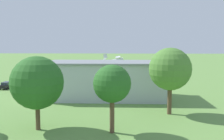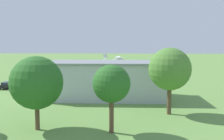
{
  "view_description": "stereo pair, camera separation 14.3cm",
  "coord_description": "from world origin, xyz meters",
  "px_view_note": "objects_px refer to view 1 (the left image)",
  "views": [
    {
      "loc": [
        1.67,
        90.53,
        11.41
      ],
      "look_at": [
        4.96,
        14.86,
        3.92
      ],
      "focal_mm": 44.61,
      "sensor_mm": 36.0,
      "label": 1
    },
    {
      "loc": [
        1.52,
        90.52,
        11.41
      ],
      "look_at": [
        4.96,
        14.86,
        3.92
      ],
      "focal_mm": 44.61,
      "sensor_mm": 36.0,
      "label": 2
    }
  ],
  "objects_px": {
    "biplane": "(115,60)",
    "tree_behind_hangar_left": "(37,83)",
    "tree_by_windsock": "(112,84)",
    "person_walking_on_apron": "(139,84)",
    "hangar": "(108,80)",
    "car_yellow": "(63,85)",
    "car_black": "(7,85)",
    "car_orange": "(35,86)",
    "car_white": "(157,86)",
    "person_by_parked_cars": "(70,84)",
    "tree_behind_hangar_right": "(170,69)"
  },
  "relations": [
    {
      "from": "tree_behind_hangar_left",
      "to": "biplane",
      "type": "bearing_deg",
      "value": -99.66
    },
    {
      "from": "car_black",
      "to": "person_by_parked_cars",
      "type": "bearing_deg",
      "value": -164.06
    },
    {
      "from": "car_white",
      "to": "tree_behind_hangar_left",
      "type": "bearing_deg",
      "value": 59.55
    },
    {
      "from": "car_black",
      "to": "person_walking_on_apron",
      "type": "bearing_deg",
      "value": -171.54
    },
    {
      "from": "person_walking_on_apron",
      "to": "hangar",
      "type": "bearing_deg",
      "value": 64.04
    },
    {
      "from": "car_black",
      "to": "person_walking_on_apron",
      "type": "distance_m",
      "value": 33.45
    },
    {
      "from": "person_by_parked_cars",
      "to": "tree_behind_hangar_right",
      "type": "relative_size",
      "value": 0.14
    },
    {
      "from": "car_yellow",
      "to": "car_black",
      "type": "xyz_separation_m",
      "value": [
        14.07,
        0.61,
        -0.02
      ]
    },
    {
      "from": "hangar",
      "to": "car_black",
      "type": "relative_size",
      "value": 5.29
    },
    {
      "from": "biplane",
      "to": "car_black",
      "type": "relative_size",
      "value": 1.71
    },
    {
      "from": "biplane",
      "to": "tree_by_windsock",
      "type": "bearing_deg",
      "value": 91.6
    },
    {
      "from": "hangar",
      "to": "car_orange",
      "type": "xyz_separation_m",
      "value": [
        18.49,
        -9.6,
        -2.96
      ]
    },
    {
      "from": "hangar",
      "to": "person_walking_on_apron",
      "type": "xyz_separation_m",
      "value": [
        -7.35,
        -15.11,
        -3.02
      ]
    },
    {
      "from": "tree_behind_hangar_right",
      "to": "car_orange",
      "type": "bearing_deg",
      "value": -37.53
    },
    {
      "from": "car_yellow",
      "to": "car_black",
      "type": "bearing_deg",
      "value": 2.49
    },
    {
      "from": "car_black",
      "to": "biplane",
      "type": "bearing_deg",
      "value": -146.5
    },
    {
      "from": "person_by_parked_cars",
      "to": "tree_behind_hangar_left",
      "type": "relative_size",
      "value": 0.16
    },
    {
      "from": "car_yellow",
      "to": "tree_behind_hangar_left",
      "type": "bearing_deg",
      "value": 96.66
    },
    {
      "from": "person_walking_on_apron",
      "to": "person_by_parked_cars",
      "type": "bearing_deg",
      "value": 2.0
    },
    {
      "from": "car_yellow",
      "to": "car_orange",
      "type": "relative_size",
      "value": 1.07
    },
    {
      "from": "tree_by_windsock",
      "to": "car_black",
      "type": "bearing_deg",
      "value": -49.73
    },
    {
      "from": "car_white",
      "to": "tree_by_windsock",
      "type": "height_order",
      "value": "tree_by_windsock"
    },
    {
      "from": "car_yellow",
      "to": "tree_by_windsock",
      "type": "relative_size",
      "value": 0.5
    },
    {
      "from": "car_white",
      "to": "car_orange",
      "type": "bearing_deg",
      "value": 2.9
    },
    {
      "from": "car_yellow",
      "to": "tree_behind_hangar_left",
      "type": "distance_m",
      "value": 33.1
    },
    {
      "from": "hangar",
      "to": "car_yellow",
      "type": "xyz_separation_m",
      "value": [
        11.66,
        -10.8,
        -2.88
      ]
    },
    {
      "from": "car_white",
      "to": "tree_behind_hangar_right",
      "type": "distance_m",
      "value": 24.77
    },
    {
      "from": "biplane",
      "to": "tree_by_windsock",
      "type": "height_order",
      "value": "tree_by_windsock"
    },
    {
      "from": "hangar",
      "to": "tree_behind_hangar_left",
      "type": "height_order",
      "value": "tree_behind_hangar_left"
    },
    {
      "from": "biplane",
      "to": "tree_by_windsock",
      "type": "xyz_separation_m",
      "value": [
        -1.39,
        49.99,
        0.26
      ]
    },
    {
      "from": "hangar",
      "to": "biplane",
      "type": "height_order",
      "value": "biplane"
    },
    {
      "from": "car_black",
      "to": "tree_behind_hangar_left",
      "type": "relative_size",
      "value": 0.49
    },
    {
      "from": "person_by_parked_cars",
      "to": "person_walking_on_apron",
      "type": "relative_size",
      "value": 1.01
    },
    {
      "from": "biplane",
      "to": "car_yellow",
      "type": "relative_size",
      "value": 1.87
    },
    {
      "from": "biplane",
      "to": "car_black",
      "type": "height_order",
      "value": "biplane"
    },
    {
      "from": "hangar",
      "to": "car_white",
      "type": "xyz_separation_m",
      "value": [
        -11.4,
        -11.11,
        -2.96
      ]
    },
    {
      "from": "hangar",
      "to": "person_by_parked_cars",
      "type": "distance_m",
      "value": 18.25
    },
    {
      "from": "hangar",
      "to": "biplane",
      "type": "xyz_separation_m",
      "value": [
        -0.51,
        -27.55,
        2.21
      ]
    },
    {
      "from": "car_white",
      "to": "tree_by_windsock",
      "type": "xyz_separation_m",
      "value": [
        9.5,
        33.55,
        5.42
      ]
    },
    {
      "from": "biplane",
      "to": "tree_behind_hangar_left",
      "type": "distance_m",
      "value": 49.91
    },
    {
      "from": "person_walking_on_apron",
      "to": "tree_by_windsock",
      "type": "relative_size",
      "value": 0.17
    },
    {
      "from": "car_white",
      "to": "tree_by_windsock",
      "type": "relative_size",
      "value": 0.47
    },
    {
      "from": "tree_behind_hangar_right",
      "to": "tree_by_windsock",
      "type": "relative_size",
      "value": 1.22
    },
    {
      "from": "biplane",
      "to": "tree_behind_hangar_right",
      "type": "relative_size",
      "value": 0.76
    },
    {
      "from": "biplane",
      "to": "car_black",
      "type": "distance_m",
      "value": 31.88
    },
    {
      "from": "car_black",
      "to": "tree_behind_hangar_left",
      "type": "xyz_separation_m",
      "value": [
        -17.86,
        31.84,
        5.34
      ]
    },
    {
      "from": "tree_behind_hangar_left",
      "to": "car_orange",
      "type": "bearing_deg",
      "value": -71.22
    },
    {
      "from": "tree_behind_hangar_left",
      "to": "tree_behind_hangar_right",
      "type": "distance_m",
      "value": 20.57
    },
    {
      "from": "person_walking_on_apron",
      "to": "tree_by_windsock",
      "type": "height_order",
      "value": "tree_by_windsock"
    },
    {
      "from": "car_black",
      "to": "tree_by_windsock",
      "type": "xyz_separation_m",
      "value": [
        -27.63,
        32.62,
        5.36
      ]
    }
  ]
}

